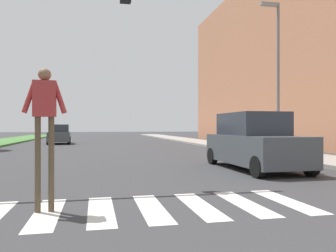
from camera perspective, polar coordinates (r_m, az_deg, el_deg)
The scene contains 7 objects.
ground_plane at distance 29.12m, azimuth -12.14°, elevation -3.04°, with size 140.00×140.00×0.00m, color #38383A.
crosswalk at distance 6.14m, azimuth -11.38°, elevation -14.00°, with size 7.65×2.20×0.01m.
sidewalk_right at distance 28.71m, azimuth 6.84°, elevation -2.93°, with size 3.00×64.00×0.15m, color #9E9991.
street_lamp_right at distance 17.72m, azimuth 18.06°, elevation 10.01°, with size 1.02×0.24×7.50m.
pedestrian_performer at distance 6.14m, azimuth -20.35°, elevation 1.61°, with size 0.75×0.26×2.49m.
suv_crossing at distance 12.04m, azimuth 14.49°, elevation -2.72°, with size 2.00×4.62×1.97m.
sedan_midblock at distance 30.37m, azimuth -18.09°, elevation -1.45°, with size 2.06×4.16×1.67m.
Camera 1 is at (-0.10, 0.91, 1.48)m, focal length 35.65 mm.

